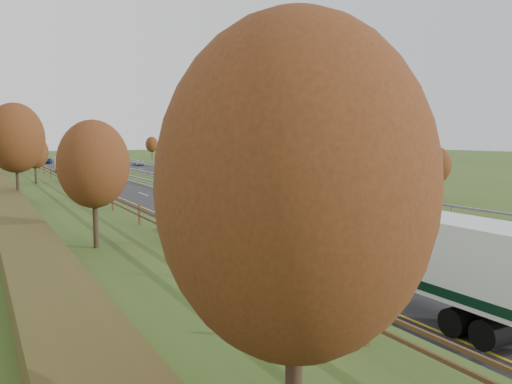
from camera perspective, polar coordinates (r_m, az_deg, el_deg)
ground at (r=73.15m, az=-9.50°, el=0.67°), size 400.00×400.00×0.00m
near_carriageway at (r=75.69m, az=-16.50°, el=0.69°), size 10.50×200.00×0.04m
far_carriageway at (r=80.94m, az=-5.05°, el=1.28°), size 10.50×200.00×0.04m
hard_shoulder at (r=74.95m, az=-19.30°, el=0.55°), size 3.00×200.00×0.04m
lane_markings at (r=77.24m, az=-11.85°, el=0.95°), size 26.75×200.00×0.01m
embankment_left at (r=73.83m, az=-26.40°, el=0.92°), size 12.00×200.00×2.00m
fence_left at (r=73.66m, az=-22.96°, el=2.42°), size 0.12×189.06×1.20m
median_barrier_near at (r=77.10m, az=-12.39°, el=1.35°), size 0.32×200.00×0.71m
median_barrier_far at (r=78.73m, az=-8.84°, el=1.52°), size 0.32×200.00×0.71m
outer_barrier_far at (r=83.44m, az=-1.42°, el=1.87°), size 0.32×200.00×0.71m
trees_left at (r=70.23m, az=-26.18°, el=5.08°), size 6.64×164.30×7.66m
trees_far at (r=112.76m, az=-5.04°, el=4.86°), size 8.45×118.60×7.12m
box_lorry at (r=23.01m, az=13.63°, el=-5.89°), size 2.58×16.28×4.06m
road_tanker at (r=106.21m, az=-21.03°, el=3.08°), size 2.40×11.22×3.46m
car_dark_near at (r=51.59m, az=-5.11°, el=-0.74°), size 2.35×4.60×1.50m
car_silver_mid at (r=90.10m, az=-18.26°, el=2.00°), size 1.98×4.73×1.52m
car_small_far at (r=143.20m, az=-22.66°, el=3.30°), size 2.12×4.79×1.37m
car_oncoming at (r=126.50m, az=-13.25°, el=3.27°), size 2.58×4.96×1.33m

